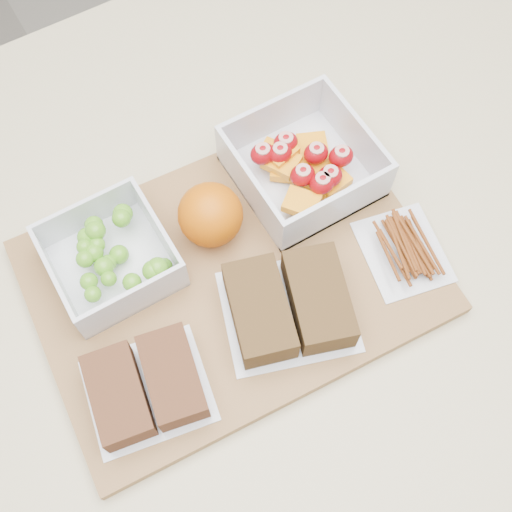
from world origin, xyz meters
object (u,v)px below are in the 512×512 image
(sandwich_bag_center, at_px, (289,305))
(grape_container, at_px, (111,256))
(sandwich_bag_left, at_px, (146,387))
(pretzel_bag, at_px, (405,248))
(fruit_container, at_px, (303,166))
(cutting_board, at_px, (232,277))
(orange, at_px, (210,215))

(sandwich_bag_center, bearing_deg, grape_container, 133.01)
(sandwich_bag_left, bearing_deg, pretzel_bag, -0.87)
(fruit_container, height_order, sandwich_bag_center, fruit_container)
(grape_container, distance_m, pretzel_bag, 0.32)
(sandwich_bag_left, bearing_deg, sandwich_bag_center, 0.05)
(grape_container, xyz_separation_m, pretzel_bag, (0.28, -0.15, -0.01))
(cutting_board, bearing_deg, pretzel_bag, -19.07)
(grape_container, distance_m, sandwich_bag_left, 0.15)
(orange, height_order, sandwich_bag_left, orange)
(cutting_board, height_order, sandwich_bag_center, sandwich_bag_center)
(grape_container, relative_size, sandwich_bag_left, 0.90)
(pretzel_bag, bearing_deg, fruit_container, 107.40)
(orange, distance_m, pretzel_bag, 0.21)
(sandwich_bag_center, height_order, pretzel_bag, sandwich_bag_center)
(grape_container, relative_size, sandwich_bag_center, 0.74)
(orange, xyz_separation_m, sandwich_bag_left, (-0.14, -0.13, -0.02))
(sandwich_bag_center, bearing_deg, pretzel_bag, -1.90)
(cutting_board, distance_m, fruit_container, 0.15)
(fruit_container, relative_size, pretzel_bag, 1.23)
(cutting_board, relative_size, orange, 5.94)
(cutting_board, height_order, fruit_container, fruit_container)
(grape_container, bearing_deg, orange, -8.61)
(sandwich_bag_left, bearing_deg, cutting_board, 26.85)
(fruit_container, height_order, sandwich_bag_left, fruit_container)
(cutting_board, distance_m, sandwich_bag_left, 0.15)
(sandwich_bag_left, height_order, pretzel_bag, sandwich_bag_left)
(cutting_board, height_order, pretzel_bag, pretzel_bag)
(cutting_board, relative_size, fruit_container, 2.90)
(grape_container, height_order, sandwich_bag_left, grape_container)
(fruit_container, xyz_separation_m, pretzel_bag, (0.04, -0.14, -0.01))
(grape_container, relative_size, pretzel_bag, 1.04)
(orange, xyz_separation_m, sandwich_bag_center, (0.02, -0.13, -0.02))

